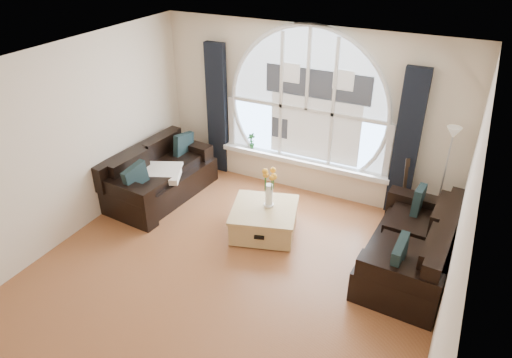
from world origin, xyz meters
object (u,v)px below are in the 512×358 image
at_px(coffee_chest, 264,219).
at_px(floor_lamp, 443,179).
at_px(sofa_right, 410,244).
at_px(vase_flowers, 269,182).
at_px(potted_plant, 252,141).
at_px(sofa_left, 160,174).
at_px(guitar, 404,187).

distance_m(coffee_chest, floor_lamp, 2.61).
distance_m(sofa_right, vase_flowers, 2.04).
bearing_deg(potted_plant, coffee_chest, -57.23).
distance_m(sofa_left, potted_plant, 1.65).
relative_size(floor_lamp, guitar, 1.51).
distance_m(sofa_right, guitar, 1.24).
bearing_deg(floor_lamp, coffee_chest, -150.29).
height_order(sofa_left, guitar, guitar).
relative_size(floor_lamp, potted_plant, 5.88).
height_order(sofa_right, coffee_chest, sofa_right).
distance_m(sofa_right, potted_plant, 3.27).
bearing_deg(coffee_chest, potted_plant, 106.35).
distance_m(sofa_left, coffee_chest, 1.98).
height_order(sofa_left, vase_flowers, vase_flowers).
height_order(sofa_left, coffee_chest, sofa_left).
bearing_deg(guitar, sofa_left, 172.96).
bearing_deg(vase_flowers, sofa_left, 177.34).
bearing_deg(potted_plant, vase_flowers, -54.69).
relative_size(coffee_chest, potted_plant, 3.37).
bearing_deg(vase_flowers, floor_lamp, 28.14).
bearing_deg(sofa_left, coffee_chest, -0.24).
xyz_separation_m(sofa_right, guitar, (-0.32, 1.19, 0.13)).
xyz_separation_m(guitar, potted_plant, (-2.64, 0.17, 0.16)).
relative_size(sofa_left, guitar, 1.76).
height_order(coffee_chest, potted_plant, potted_plant).
height_order(sofa_right, potted_plant, same).
relative_size(coffee_chest, guitar, 0.87).
distance_m(vase_flowers, potted_plant, 1.66).
bearing_deg(guitar, floor_lamp, -24.45).
bearing_deg(sofa_left, vase_flowers, 2.50).
distance_m(sofa_right, floor_lamp, 1.26).
height_order(vase_flowers, floor_lamp, floor_lamp).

